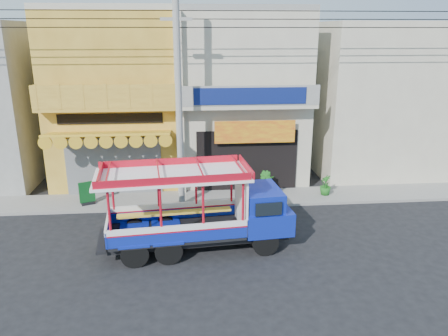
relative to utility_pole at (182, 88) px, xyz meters
name	(u,v)px	position (x,y,z in m)	size (l,w,h in m)	color
ground	(210,242)	(0.85, -3.30, -5.03)	(90.00, 90.00, 0.00)	black
sidewalk	(205,199)	(0.85, 0.70, -4.97)	(30.00, 2.00, 0.12)	slate
shophouse_left	(119,96)	(-3.15, 4.66, -0.92)	(6.00, 7.50, 8.24)	#B68828
shophouse_right	(240,94)	(2.85, 4.66, -0.93)	(6.00, 6.75, 8.24)	#B5AB94
party_pilaster	(180,108)	(-0.15, 1.55, -1.03)	(0.35, 0.30, 8.00)	#B5AB94
filler_building_right	(373,99)	(9.85, 4.70, -1.23)	(6.00, 6.00, 7.60)	#B5AB94
utility_pole	(182,88)	(0.00, 0.00, 0.00)	(28.00, 0.26, 9.00)	gray
songthaew_truck	(211,209)	(0.87, -3.70, -3.59)	(6.58, 2.67, 2.99)	black
green_sign	(87,195)	(-4.14, 0.41, -4.49)	(0.63, 0.49, 1.00)	black
potted_plant_a	(263,187)	(3.41, 0.45, -4.41)	(0.90, 0.78, 1.00)	#1D641C
potted_plant_b	(267,184)	(3.64, 0.75, -4.35)	(0.62, 0.50, 1.12)	#1D641C
potted_plant_c	(326,185)	(6.28, 0.63, -4.46)	(0.51, 0.51, 0.91)	#1D641C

